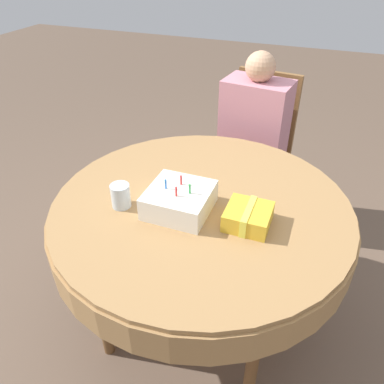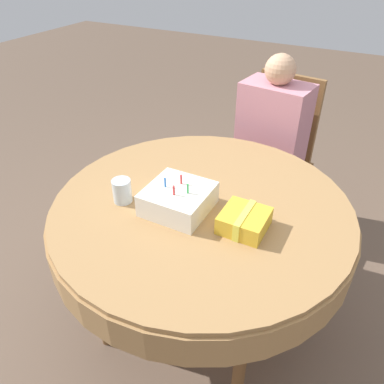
# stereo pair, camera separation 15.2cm
# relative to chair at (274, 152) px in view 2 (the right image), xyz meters

# --- Properties ---
(ground_plane) EXTENTS (12.00, 12.00, 0.00)m
(ground_plane) POSITION_rel_chair_xyz_m (-0.03, -0.99, -0.52)
(ground_plane) COLOR brown
(dining_table) EXTENTS (1.27, 1.27, 0.76)m
(dining_table) POSITION_rel_chair_xyz_m (-0.03, -0.99, 0.15)
(dining_table) COLOR #9E7547
(dining_table) RESTS_ON ground_plane
(chair) EXTENTS (0.50, 0.50, 0.99)m
(chair) POSITION_rel_chair_xyz_m (0.00, 0.00, 0.00)
(chair) COLOR brown
(chair) RESTS_ON ground_plane
(person) EXTENTS (0.41, 0.37, 1.16)m
(person) POSITION_rel_chair_xyz_m (-0.01, -0.10, 0.17)
(person) COLOR tan
(person) RESTS_ON ground_plane
(birthday_cake) EXTENTS (0.25, 0.25, 0.14)m
(birthday_cake) POSITION_rel_chair_xyz_m (-0.09, -1.07, 0.28)
(birthday_cake) COLOR white
(birthday_cake) RESTS_ON dining_table
(drinking_glass) EXTENTS (0.08, 0.08, 0.10)m
(drinking_glass) POSITION_rel_chair_xyz_m (-0.33, -1.13, 0.29)
(drinking_glass) COLOR silver
(drinking_glass) RESTS_ON dining_table
(gift_box) EXTENTS (0.17, 0.17, 0.08)m
(gift_box) POSITION_rel_chair_xyz_m (0.19, -1.06, 0.27)
(gift_box) COLOR gold
(gift_box) RESTS_ON dining_table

